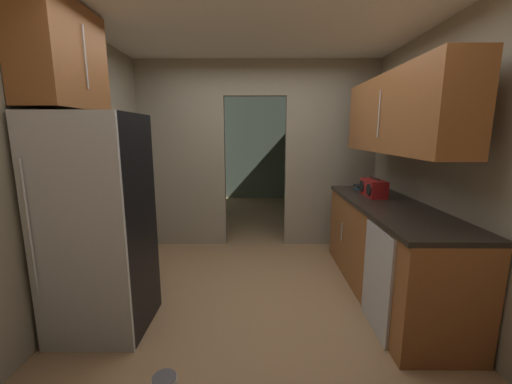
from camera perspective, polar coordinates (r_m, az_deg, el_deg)
ground at (r=3.27m, az=0.12°, el=-19.10°), size 20.00×20.00×0.00m
kitchen_overhead_slab at (r=3.49m, az=0.18°, el=27.44°), size 3.73×7.34×0.06m
kitchen_partition at (r=4.51m, az=0.32°, el=7.37°), size 3.33×0.12×2.60m
adjoining_room_shell at (r=6.77m, az=0.27°, el=7.93°), size 3.33×3.45×2.60m
kitchen_flank_left at (r=2.99m, az=-34.93°, el=2.53°), size 0.10×4.17×2.60m
kitchen_flank_right at (r=2.98m, az=35.28°, el=2.47°), size 0.10×4.17×2.60m
refrigerator at (r=2.85m, az=-26.59°, el=-5.50°), size 0.71×0.71×1.77m
lower_cabinet_run at (r=3.49m, az=22.71°, el=-9.53°), size 0.69×2.20×0.93m
dishwasher at (r=2.86m, az=21.03°, el=-14.64°), size 0.02×0.56×0.87m
upper_cabinet_counterside at (r=3.30m, az=24.40°, el=12.78°), size 0.36×1.98×0.72m
upper_cabinet_fridgeside at (r=3.00m, az=-31.75°, el=20.07°), size 0.36×0.78×0.78m
boombox at (r=3.71m, az=20.50°, el=0.71°), size 0.19×0.39×0.21m
book_stack at (r=4.12m, az=18.37°, el=0.85°), size 0.13×0.17×0.05m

